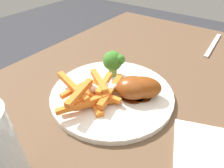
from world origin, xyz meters
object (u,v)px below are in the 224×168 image
at_px(chicken_drumstick_far, 131,88).
at_px(carrot_fries_pile, 92,93).
at_px(fork, 213,45).
at_px(dinner_plate, 112,94).
at_px(chicken_drumstick_near, 140,88).
at_px(broccoli_floret_front, 114,61).
at_px(dining_table, 127,146).

bearing_deg(chicken_drumstick_far, carrot_fries_pile, 134.07).
relative_size(chicken_drumstick_far, fork, 0.63).
height_order(dinner_plate, chicken_drumstick_far, chicken_drumstick_far).
distance_m(chicken_drumstick_near, fork, 0.37).
height_order(broccoli_floret_front, chicken_drumstick_far, broccoli_floret_front).
relative_size(broccoli_floret_front, chicken_drumstick_near, 0.52).
distance_m(dining_table, fork, 0.42).
distance_m(dinner_plate, carrot_fries_pile, 0.05).
xyz_separation_m(dinner_plate, chicken_drumstick_far, (0.01, -0.04, 0.03)).
xyz_separation_m(broccoli_floret_front, carrot_fries_pile, (-0.10, -0.02, -0.02)).
bearing_deg(broccoli_floret_front, dinner_plate, -147.67).
height_order(broccoli_floret_front, fork, broccoli_floret_front).
bearing_deg(chicken_drumstick_near, dinner_plate, 111.30).
bearing_deg(carrot_fries_pile, fork, -16.66).
relative_size(broccoli_floret_front, fork, 0.32).
xyz_separation_m(broccoli_floret_front, fork, (0.33, -0.15, -0.05)).
relative_size(dinner_plate, fork, 1.36).
xyz_separation_m(carrot_fries_pile, chicken_drumstick_near, (0.07, -0.07, 0.00)).
xyz_separation_m(chicken_drumstick_far, fork, (0.38, -0.07, -0.03)).
bearing_deg(chicken_drumstick_far, dining_table, -150.62).
distance_m(broccoli_floret_front, fork, 0.37).
bearing_deg(dining_table, chicken_drumstick_far, 29.38).
bearing_deg(dining_table, fork, -8.36).
xyz_separation_m(carrot_fries_pile, fork, (0.43, -0.13, -0.03)).
height_order(dinner_plate, chicken_drumstick_near, chicken_drumstick_near).
distance_m(broccoli_floret_front, chicken_drumstick_near, 0.10).
distance_m(dinner_plate, fork, 0.40).
relative_size(carrot_fries_pile, chicken_drumstick_far, 1.35).
distance_m(carrot_fries_pile, chicken_drumstick_near, 0.10).
height_order(chicken_drumstick_near, fork, chicken_drumstick_near).
height_order(dining_table, broccoli_floret_front, broccoli_floret_front).
xyz_separation_m(chicken_drumstick_near, fork, (0.37, -0.06, -0.03)).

